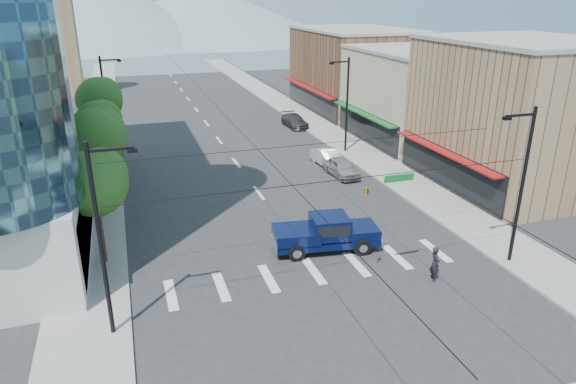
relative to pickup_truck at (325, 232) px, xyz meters
name	(u,v)px	position (x,y,z in m)	size (l,w,h in m)	color
ground	(327,284)	(-1.36, -3.74, -1.12)	(160.00, 160.00, 0.00)	#28282B
sidewalk_left	(100,126)	(-13.36, 36.26, -1.04)	(4.00, 120.00, 0.15)	gray
sidewalk_right	(297,113)	(10.64, 36.26, -1.04)	(4.00, 120.00, 0.15)	gray
shop_near	(520,116)	(18.64, 6.26, 4.38)	(12.00, 14.00, 11.00)	#8C6B4C
shop_mid	(421,97)	(18.64, 20.26, 3.38)	(12.00, 14.00, 9.00)	tan
shop_far	(355,71)	(18.64, 36.26, 3.88)	(12.00, 18.00, 10.00)	brown
clock_tower	(60,22)	(-17.86, 58.26, 9.53)	(4.80, 4.80, 20.40)	#8C6B4C
mountain_left	(90,6)	(-16.36, 146.26, 9.88)	(80.00, 80.00, 22.00)	gray
mountain_right	(203,11)	(18.64, 156.26, 7.88)	(90.00, 90.00, 18.00)	gray
tree_near	(96,180)	(-12.43, 2.35, 3.88)	(3.65, 3.64, 6.71)	black
tree_midnear	(97,137)	(-12.43, 9.35, 4.48)	(4.09, 4.09, 7.52)	black
tree_midfar	(100,122)	(-12.43, 16.35, 3.88)	(3.65, 3.64, 6.71)	black
tree_far	(101,98)	(-12.43, 23.35, 4.48)	(4.09, 4.09, 7.52)	black
signal_rig	(342,210)	(-1.17, -4.74, 3.53)	(21.80, 0.20, 9.00)	black
lamp_pole_nw	(106,100)	(-12.03, 26.26, 3.82)	(2.00, 0.25, 9.00)	black
lamp_pole_ne	(346,102)	(9.30, 18.26, 3.82)	(2.00, 0.25, 9.00)	black
pickup_truck	(325,232)	(0.00, 0.00, 0.00)	(6.57, 3.13, 2.14)	#070F36
pedestrian	(435,264)	(4.22, -5.09, -0.14)	(0.71, 0.47, 1.96)	black
parked_car_near	(341,167)	(6.27, 12.01, -0.37)	(1.77, 4.39, 1.50)	#9B9B9F
parked_car_mid	(328,158)	(6.24, 14.80, -0.37)	(1.59, 4.55, 1.50)	silver
parked_car_far	(295,121)	(8.04, 29.42, -0.41)	(1.99, 4.90, 1.42)	#333336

